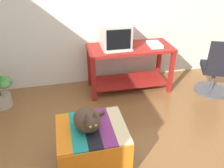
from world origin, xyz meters
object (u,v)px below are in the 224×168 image
(tv_monitor, at_px, (115,36))
(book, at_px, (155,44))
(desk, at_px, (129,61))
(keyboard, at_px, (119,50))
(ottoman_with_blanket, at_px, (92,144))
(office_chair, at_px, (216,71))
(cat, at_px, (88,120))

(tv_monitor, bearing_deg, book, -6.95)
(desk, height_order, keyboard, keyboard)
(desk, distance_m, ottoman_with_blanket, 1.63)
(tv_monitor, distance_m, keyboard, 0.23)
(desk, relative_size, office_chair, 1.46)
(desk, height_order, book, book)
(keyboard, bearing_deg, ottoman_with_blanket, -116.18)
(keyboard, bearing_deg, book, 6.55)
(ottoman_with_blanket, bearing_deg, tv_monitor, 67.55)
(desk, xyz_separation_m, keyboard, (-0.21, -0.13, 0.25))
(book, height_order, cat, book)
(tv_monitor, relative_size, ottoman_with_blanket, 0.66)
(tv_monitor, xyz_separation_m, book, (0.60, -0.09, -0.16))
(office_chair, bearing_deg, desk, 5.38)
(desk, bearing_deg, ottoman_with_blanket, -119.17)
(tv_monitor, distance_m, cat, 1.59)
(desk, height_order, ottoman_with_blanket, desk)
(office_chair, bearing_deg, keyboard, 12.57)
(keyboard, height_order, book, book)
(tv_monitor, xyz_separation_m, ottoman_with_blanket, (-0.59, -1.42, -0.68))
(ottoman_with_blanket, xyz_separation_m, cat, (-0.03, 0.00, 0.33))
(desk, distance_m, tv_monitor, 0.47)
(book, xyz_separation_m, ottoman_with_blanket, (-1.19, -1.33, -0.53))
(ottoman_with_blanket, bearing_deg, book, 48.33)
(cat, bearing_deg, office_chair, 13.74)
(tv_monitor, relative_size, cat, 1.13)
(desk, height_order, office_chair, office_chair)
(desk, xyz_separation_m, ottoman_with_blanket, (-0.81, -1.39, -0.27))
(book, bearing_deg, desk, 176.35)
(keyboard, height_order, office_chair, office_chair)
(keyboard, bearing_deg, tv_monitor, 94.35)
(tv_monitor, distance_m, book, 0.63)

